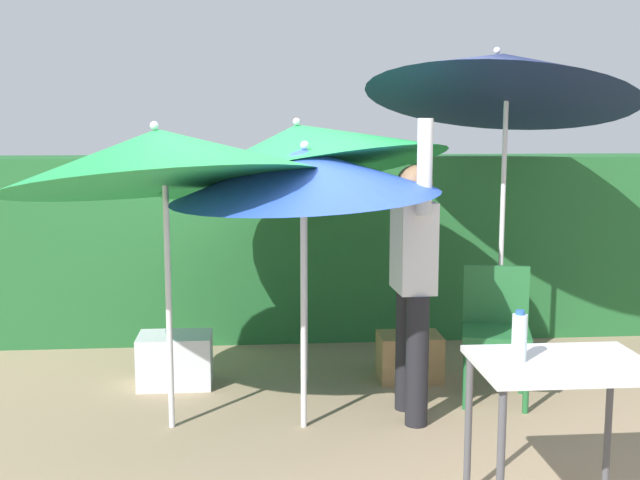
{
  "coord_description": "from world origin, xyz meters",
  "views": [
    {
      "loc": [
        -0.43,
        -4.79,
        1.86
      ],
      "look_at": [
        0.0,
        0.3,
        1.1
      ],
      "focal_mm": 44.8,
      "sensor_mm": 36.0,
      "label": 1
    }
  ],
  "objects_px": {
    "crate_cardboard": "(409,357)",
    "folding_table": "(562,381)",
    "cooler_box": "(175,360)",
    "bottle_water": "(519,337)",
    "umbrella_navy": "(502,77)",
    "chair_plastic": "(496,324)",
    "umbrella_yellow": "(301,150)",
    "person_vendor": "(413,272)",
    "umbrella_orange": "(304,173)",
    "umbrella_rainbow": "(160,157)"
  },
  "relations": [
    {
      "from": "crate_cardboard",
      "to": "folding_table",
      "type": "distance_m",
      "value": 2.17
    },
    {
      "from": "cooler_box",
      "to": "bottle_water",
      "type": "xyz_separation_m",
      "value": [
        1.78,
        -2.08,
        0.7
      ]
    },
    {
      "from": "umbrella_navy",
      "to": "chair_plastic",
      "type": "height_order",
      "value": "umbrella_navy"
    },
    {
      "from": "cooler_box",
      "to": "crate_cardboard",
      "type": "bearing_deg",
      "value": -0.38
    },
    {
      "from": "chair_plastic",
      "to": "umbrella_yellow",
      "type": "bearing_deg",
      "value": 162.06
    },
    {
      "from": "bottle_water",
      "to": "chair_plastic",
      "type": "bearing_deg",
      "value": 76.06
    },
    {
      "from": "umbrella_navy",
      "to": "cooler_box",
      "type": "bearing_deg",
      "value": -175.72
    },
    {
      "from": "person_vendor",
      "to": "chair_plastic",
      "type": "xyz_separation_m",
      "value": [
        0.63,
        0.3,
        -0.42
      ]
    },
    {
      "from": "umbrella_orange",
      "to": "crate_cardboard",
      "type": "distance_m",
      "value": 1.83
    },
    {
      "from": "folding_table",
      "to": "cooler_box",
      "type": "bearing_deg",
      "value": 133.33
    },
    {
      "from": "umbrella_yellow",
      "to": "person_vendor",
      "type": "xyz_separation_m",
      "value": [
        0.65,
        -0.72,
        -0.73
      ]
    },
    {
      "from": "umbrella_yellow",
      "to": "chair_plastic",
      "type": "xyz_separation_m",
      "value": [
        1.29,
        -0.42,
        -1.16
      ]
    },
    {
      "from": "person_vendor",
      "to": "folding_table",
      "type": "height_order",
      "value": "person_vendor"
    },
    {
      "from": "chair_plastic",
      "to": "bottle_water",
      "type": "distance_m",
      "value": 1.73
    },
    {
      "from": "umbrella_orange",
      "to": "bottle_water",
      "type": "xyz_separation_m",
      "value": [
        0.91,
        -1.22,
        -0.68
      ]
    },
    {
      "from": "umbrella_orange",
      "to": "crate_cardboard",
      "type": "xyz_separation_m",
      "value": [
        0.82,
        0.85,
        -1.39
      ]
    },
    {
      "from": "umbrella_yellow",
      "to": "umbrella_navy",
      "type": "relative_size",
      "value": 0.81
    },
    {
      "from": "umbrella_rainbow",
      "to": "crate_cardboard",
      "type": "bearing_deg",
      "value": 25.56
    },
    {
      "from": "person_vendor",
      "to": "umbrella_rainbow",
      "type": "bearing_deg",
      "value": -177.74
    },
    {
      "from": "person_vendor",
      "to": "folding_table",
      "type": "distance_m",
      "value": 1.44
    },
    {
      "from": "umbrella_orange",
      "to": "bottle_water",
      "type": "distance_m",
      "value": 1.66
    },
    {
      "from": "umbrella_navy",
      "to": "chair_plastic",
      "type": "distance_m",
      "value": 1.78
    },
    {
      "from": "crate_cardboard",
      "to": "bottle_water",
      "type": "bearing_deg",
      "value": -87.44
    },
    {
      "from": "umbrella_navy",
      "to": "crate_cardboard",
      "type": "distance_m",
      "value": 2.13
    },
    {
      "from": "bottle_water",
      "to": "person_vendor",
      "type": "bearing_deg",
      "value": 99.63
    },
    {
      "from": "bottle_water",
      "to": "umbrella_orange",
      "type": "bearing_deg",
      "value": 126.8
    },
    {
      "from": "umbrella_orange",
      "to": "person_vendor",
      "type": "xyz_separation_m",
      "value": [
        0.68,
        0.12,
        -0.63
      ]
    },
    {
      "from": "umbrella_rainbow",
      "to": "umbrella_yellow",
      "type": "distance_m",
      "value": 1.17
    },
    {
      "from": "umbrella_orange",
      "to": "crate_cardboard",
      "type": "relative_size",
      "value": 3.95
    },
    {
      "from": "folding_table",
      "to": "bottle_water",
      "type": "xyz_separation_m",
      "value": [
        -0.2,
        0.02,
        0.21
      ]
    },
    {
      "from": "umbrella_yellow",
      "to": "person_vendor",
      "type": "relative_size",
      "value": 1.15
    },
    {
      "from": "umbrella_orange",
      "to": "umbrella_navy",
      "type": "relative_size",
      "value": 0.67
    },
    {
      "from": "person_vendor",
      "to": "cooler_box",
      "type": "relative_size",
      "value": 3.66
    },
    {
      "from": "umbrella_navy",
      "to": "chair_plastic",
      "type": "xyz_separation_m",
      "value": [
        -0.18,
        -0.62,
        -1.67
      ]
    },
    {
      "from": "umbrella_orange",
      "to": "chair_plastic",
      "type": "distance_m",
      "value": 1.74
    },
    {
      "from": "umbrella_yellow",
      "to": "bottle_water",
      "type": "relative_size",
      "value": 9.0
    },
    {
      "from": "umbrella_orange",
      "to": "bottle_water",
      "type": "relative_size",
      "value": 7.37
    },
    {
      "from": "cooler_box",
      "to": "bottle_water",
      "type": "height_order",
      "value": "bottle_water"
    },
    {
      "from": "umbrella_yellow",
      "to": "cooler_box",
      "type": "height_order",
      "value": "umbrella_yellow"
    },
    {
      "from": "crate_cardboard",
      "to": "bottle_water",
      "type": "distance_m",
      "value": 2.19
    },
    {
      "from": "person_vendor",
      "to": "chair_plastic",
      "type": "relative_size",
      "value": 2.11
    },
    {
      "from": "umbrella_yellow",
      "to": "umbrella_rainbow",
      "type": "bearing_deg",
      "value": -138.14
    },
    {
      "from": "umbrella_yellow",
      "to": "chair_plastic",
      "type": "relative_size",
      "value": 2.43
    },
    {
      "from": "umbrella_rainbow",
      "to": "umbrella_yellow",
      "type": "height_order",
      "value": "umbrella_yellow"
    },
    {
      "from": "umbrella_yellow",
      "to": "folding_table",
      "type": "distance_m",
      "value": 2.54
    },
    {
      "from": "umbrella_orange",
      "to": "umbrella_navy",
      "type": "height_order",
      "value": "umbrella_navy"
    },
    {
      "from": "bottle_water",
      "to": "crate_cardboard",
      "type": "bearing_deg",
      "value": 92.56
    },
    {
      "from": "umbrella_orange",
      "to": "cooler_box",
      "type": "bearing_deg",
      "value": 135.16
    },
    {
      "from": "cooler_box",
      "to": "person_vendor",
      "type": "bearing_deg",
      "value": -25.63
    },
    {
      "from": "person_vendor",
      "to": "crate_cardboard",
      "type": "height_order",
      "value": "person_vendor"
    }
  ]
}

